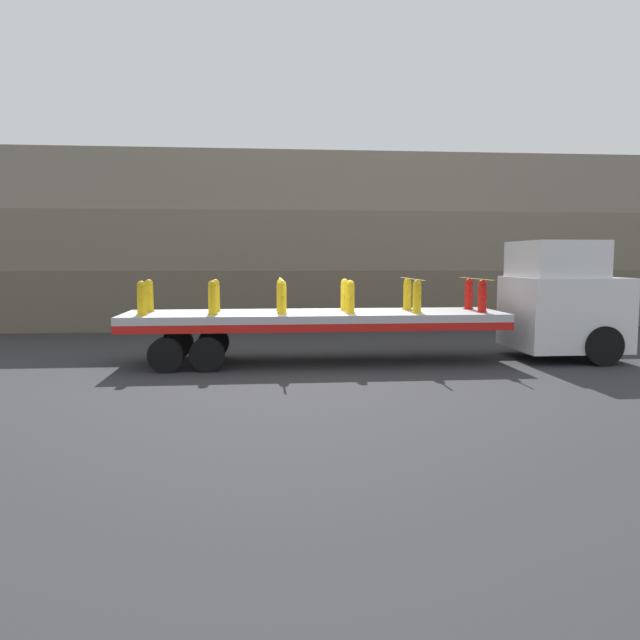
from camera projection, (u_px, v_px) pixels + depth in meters
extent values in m
plane|color=#2D2D30|center=(315.00, 362.00, 16.61)|extent=(120.00, 120.00, 0.00)
cube|color=#665B4C|center=(296.00, 298.00, 25.34)|extent=(60.00, 3.00, 2.30)
cube|color=#756B5B|center=(295.00, 242.00, 25.26)|extent=(60.00, 3.00, 2.30)
cube|color=gray|center=(295.00, 185.00, 25.18)|extent=(60.00, 3.00, 2.30)
cube|color=silver|center=(563.00, 313.00, 17.13)|extent=(2.76, 2.60, 1.97)
cube|color=silver|center=(555.00, 259.00, 16.96)|extent=(1.93, 2.39, 0.98)
cube|color=black|center=(590.00, 298.00, 17.16)|extent=(1.10, 2.29, 1.10)
cylinder|color=black|center=(603.00, 346.00, 16.03)|extent=(1.04, 0.28, 1.04)
cylinder|color=black|center=(557.00, 334.00, 18.47)|extent=(1.04, 0.28, 1.04)
cube|color=#B2B2B7|center=(315.00, 316.00, 16.48)|extent=(9.94, 2.42, 0.20)
cube|color=red|center=(319.00, 328.00, 15.35)|extent=(9.94, 0.08, 0.20)
cube|color=red|center=(311.00, 319.00, 17.66)|extent=(9.94, 0.08, 0.20)
cylinder|color=black|center=(207.00, 354.00, 15.21)|extent=(0.85, 0.30, 0.85)
cylinder|color=black|center=(214.00, 342.00, 17.41)|extent=(0.85, 0.30, 0.85)
cylinder|color=black|center=(166.00, 355.00, 15.11)|extent=(0.85, 0.30, 0.85)
cylinder|color=black|center=(178.00, 343.00, 17.32)|extent=(0.85, 0.30, 0.85)
cylinder|color=gold|center=(142.00, 315.00, 15.53)|extent=(0.28, 0.28, 0.03)
cylinder|color=gold|center=(142.00, 301.00, 15.50)|extent=(0.22, 0.22, 0.71)
sphere|color=gold|center=(141.00, 285.00, 15.46)|extent=(0.21, 0.21, 0.21)
cylinder|color=gold|center=(140.00, 298.00, 15.31)|extent=(0.10, 0.14, 0.10)
cylinder|color=gold|center=(143.00, 297.00, 15.67)|extent=(0.10, 0.14, 0.10)
cylinder|color=gold|center=(150.00, 311.00, 16.59)|extent=(0.28, 0.28, 0.03)
cylinder|color=gold|center=(149.00, 298.00, 16.56)|extent=(0.22, 0.22, 0.71)
sphere|color=gold|center=(149.00, 283.00, 16.52)|extent=(0.21, 0.21, 0.21)
cylinder|color=gold|center=(148.00, 296.00, 16.37)|extent=(0.10, 0.14, 0.10)
cylinder|color=gold|center=(150.00, 295.00, 16.73)|extent=(0.10, 0.14, 0.10)
cylinder|color=gold|center=(213.00, 314.00, 15.70)|extent=(0.28, 0.28, 0.03)
cylinder|color=gold|center=(213.00, 301.00, 15.67)|extent=(0.22, 0.22, 0.71)
sphere|color=gold|center=(212.00, 285.00, 15.63)|extent=(0.21, 0.21, 0.21)
cylinder|color=gold|center=(212.00, 298.00, 15.48)|extent=(0.10, 0.14, 0.10)
cylinder|color=gold|center=(213.00, 297.00, 15.84)|extent=(0.10, 0.14, 0.10)
cylinder|color=gold|center=(216.00, 311.00, 16.75)|extent=(0.28, 0.28, 0.03)
cylinder|color=gold|center=(216.00, 298.00, 16.72)|extent=(0.22, 0.22, 0.71)
sphere|color=gold|center=(215.00, 283.00, 16.68)|extent=(0.21, 0.21, 0.21)
cylinder|color=gold|center=(215.00, 295.00, 16.53)|extent=(0.10, 0.14, 0.10)
cylinder|color=gold|center=(216.00, 294.00, 16.89)|extent=(0.10, 0.14, 0.10)
cylinder|color=gold|center=(282.00, 313.00, 15.86)|extent=(0.28, 0.28, 0.03)
cylinder|color=gold|center=(282.00, 300.00, 15.83)|extent=(0.22, 0.22, 0.71)
sphere|color=gold|center=(282.00, 284.00, 15.79)|extent=(0.21, 0.21, 0.21)
cylinder|color=gold|center=(282.00, 297.00, 15.64)|extent=(0.10, 0.14, 0.10)
cylinder|color=gold|center=(282.00, 296.00, 16.00)|extent=(0.10, 0.14, 0.10)
cylinder|color=gold|center=(281.00, 310.00, 16.92)|extent=(0.28, 0.28, 0.03)
cylinder|color=gold|center=(281.00, 298.00, 16.89)|extent=(0.22, 0.22, 0.71)
sphere|color=gold|center=(281.00, 283.00, 16.85)|extent=(0.21, 0.21, 0.21)
cylinder|color=gold|center=(281.00, 295.00, 16.70)|extent=(0.10, 0.14, 0.10)
cylinder|color=gold|center=(281.00, 294.00, 17.06)|extent=(0.10, 0.14, 0.10)
cylinder|color=gold|center=(350.00, 313.00, 16.03)|extent=(0.28, 0.28, 0.03)
cylinder|color=gold|center=(350.00, 300.00, 16.00)|extent=(0.22, 0.22, 0.71)
sphere|color=gold|center=(350.00, 284.00, 15.96)|extent=(0.21, 0.21, 0.21)
cylinder|color=gold|center=(351.00, 297.00, 15.81)|extent=(0.10, 0.14, 0.10)
cylinder|color=gold|center=(349.00, 296.00, 16.17)|extent=(0.10, 0.14, 0.10)
cylinder|color=gold|center=(345.00, 310.00, 17.08)|extent=(0.28, 0.28, 0.03)
cylinder|color=gold|center=(345.00, 297.00, 17.05)|extent=(0.22, 0.22, 0.71)
sphere|color=gold|center=(345.00, 283.00, 17.01)|extent=(0.21, 0.21, 0.21)
cylinder|color=gold|center=(346.00, 295.00, 16.86)|extent=(0.10, 0.14, 0.10)
cylinder|color=gold|center=(344.00, 294.00, 17.22)|extent=(0.10, 0.14, 0.10)
cylinder|color=gold|center=(417.00, 312.00, 16.19)|extent=(0.28, 0.28, 0.03)
cylinder|color=gold|center=(417.00, 299.00, 16.16)|extent=(0.22, 0.22, 0.71)
sphere|color=gold|center=(417.00, 284.00, 16.12)|extent=(0.21, 0.21, 0.21)
cylinder|color=gold|center=(419.00, 296.00, 15.97)|extent=(0.10, 0.14, 0.10)
cylinder|color=gold|center=(415.00, 296.00, 16.33)|extent=(0.10, 0.14, 0.10)
cylinder|color=gold|center=(407.00, 309.00, 17.25)|extent=(0.28, 0.28, 0.03)
cylinder|color=gold|center=(407.00, 297.00, 17.21)|extent=(0.22, 0.22, 0.71)
sphere|color=gold|center=(407.00, 282.00, 17.18)|extent=(0.21, 0.21, 0.21)
cylinder|color=gold|center=(409.00, 294.00, 17.03)|extent=(0.10, 0.14, 0.10)
cylinder|color=gold|center=(406.00, 293.00, 17.39)|extent=(0.10, 0.14, 0.10)
cylinder|color=red|center=(482.00, 312.00, 16.36)|extent=(0.28, 0.28, 0.03)
cylinder|color=red|center=(482.00, 299.00, 16.33)|extent=(0.22, 0.22, 0.71)
sphere|color=red|center=(483.00, 284.00, 16.29)|extent=(0.21, 0.21, 0.21)
cylinder|color=red|center=(485.00, 296.00, 16.14)|extent=(0.10, 0.14, 0.10)
cylinder|color=red|center=(480.00, 295.00, 16.50)|extent=(0.10, 0.14, 0.10)
cylinder|color=red|center=(468.00, 309.00, 17.41)|extent=(0.28, 0.28, 0.03)
cylinder|color=red|center=(469.00, 297.00, 17.38)|extent=(0.22, 0.22, 0.71)
sphere|color=red|center=(469.00, 282.00, 17.34)|extent=(0.21, 0.21, 0.21)
cylinder|color=red|center=(471.00, 294.00, 17.19)|extent=(0.10, 0.14, 0.10)
cylinder|color=red|center=(467.00, 293.00, 17.55)|extent=(0.10, 0.14, 0.10)
cube|color=yellow|center=(281.00, 279.00, 16.31)|extent=(0.05, 2.62, 0.01)
cube|color=yellow|center=(412.00, 279.00, 16.64)|extent=(0.05, 2.62, 0.01)
cube|color=yellow|center=(476.00, 279.00, 16.80)|extent=(0.05, 2.62, 0.01)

